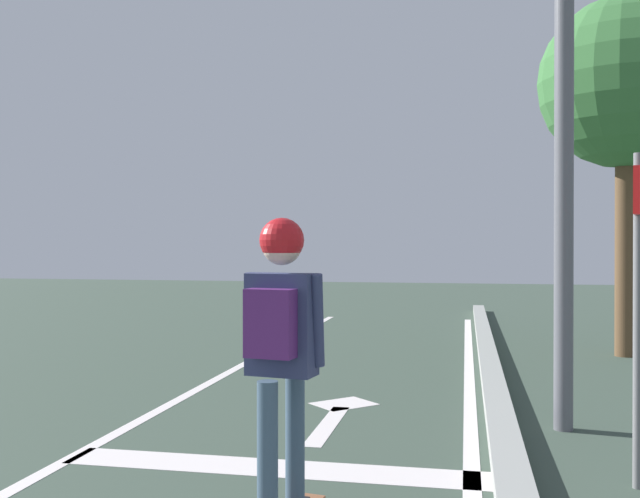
{
  "coord_description": "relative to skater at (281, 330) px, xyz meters",
  "views": [
    {
      "loc": [
        2.61,
        0.69,
        1.58
      ],
      "look_at": [
        1.12,
        8.1,
        1.52
      ],
      "focal_mm": 40.68,
      "sensor_mm": 36.0,
      "label": 1
    }
  ],
  "objects": [
    {
      "name": "lane_arrow_head",
      "position": [
        -0.19,
        3.24,
        -1.11
      ],
      "size": [
        0.71,
        0.71,
        0.01
      ],
      "primitive_type": "cube",
      "rotation": [
        0.0,
        0.0,
        0.79
      ],
      "color": "silver",
      "rests_on": "ground"
    },
    {
      "name": "lane_line_center",
      "position": [
        -1.87,
        1.53,
        -1.11
      ],
      "size": [
        0.12,
        20.0,
        0.01
      ],
      "primitive_type": "cube",
      "color": "silver",
      "rests_on": "ground"
    },
    {
      "name": "skater",
      "position": [
        0.0,
        0.0,
        0.0
      ],
      "size": [
        0.45,
        0.62,
        1.64
      ],
      "color": "#3E566B",
      "rests_on": "skateboard"
    },
    {
      "name": "roadside_tree",
      "position": [
        3.17,
        7.0,
        2.68
      ],
      "size": [
        2.4,
        2.4,
        5.04
      ],
      "color": "brown",
      "rests_on": "ground"
    },
    {
      "name": "stop_bar",
      "position": [
        -0.35,
        1.13,
        -1.11
      ],
      "size": [
        3.04,
        0.4,
        0.01
      ],
      "primitive_type": "cube",
      "color": "silver",
      "rests_on": "ground"
    },
    {
      "name": "lane_line_curbside",
      "position": [
        1.02,
        1.53,
        -1.11
      ],
      "size": [
        0.12,
        20.0,
        0.01
      ],
      "primitive_type": "cube",
      "color": "silver",
      "rests_on": "ground"
    },
    {
      "name": "lane_arrow_stem",
      "position": [
        -0.19,
        2.39,
        -1.11
      ],
      "size": [
        0.16,
        1.4,
        0.01
      ],
      "primitive_type": "cube",
      "color": "silver",
      "rests_on": "ground"
    },
    {
      "name": "street_sign_post",
      "position": [
        2.07,
        1.19,
        0.3
      ],
      "size": [
        0.15,
        0.44,
        2.16
      ],
      "color": "slate",
      "rests_on": "ground"
    },
    {
      "name": "curb_strip",
      "position": [
        1.27,
        1.53,
        -1.05
      ],
      "size": [
        0.24,
        24.0,
        0.14
      ],
      "primitive_type": "cube",
      "color": "#969994",
      "rests_on": "ground"
    }
  ]
}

